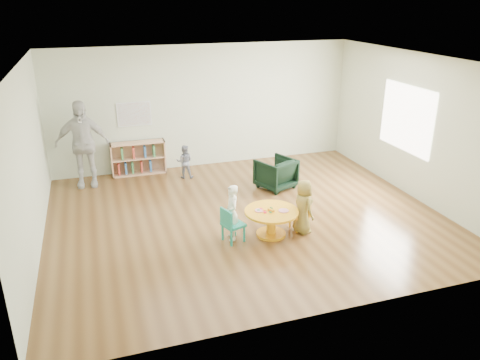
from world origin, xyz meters
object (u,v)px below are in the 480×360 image
at_px(activity_table, 271,218).
at_px(toddler, 185,162).
at_px(bookshelf, 138,158).
at_px(armchair, 276,173).
at_px(child_right, 303,207).
at_px(child_left, 232,213).
at_px(kid_chair_left, 231,224).
at_px(kid_chair_right, 301,213).
at_px(adult_caretaker, 82,144).

height_order(activity_table, toddler, toddler).
bearing_deg(toddler, bookshelf, -16.61).
height_order(armchair, child_right, child_right).
xyz_separation_m(activity_table, child_right, (0.55, -0.06, 0.16)).
relative_size(bookshelf, armchair, 1.69).
distance_m(bookshelf, child_right, 4.41).
xyz_separation_m(activity_table, toddler, (-0.84, 3.09, 0.06)).
bearing_deg(armchair, child_left, 26.89).
distance_m(kid_chair_left, child_right, 1.27).
height_order(kid_chair_right, bookshelf, bookshelf).
distance_m(bookshelf, child_left, 3.77).
bearing_deg(toddler, kid_chair_right, 130.37).
xyz_separation_m(bookshelf, child_right, (2.35, -3.73, 0.11)).
xyz_separation_m(armchair, adult_caretaker, (-3.78, 1.36, 0.60)).
bearing_deg(child_right, kid_chair_right, -24.27).
bearing_deg(armchair, child_right, 57.71).
relative_size(bookshelf, adult_caretaker, 0.65).
bearing_deg(bookshelf, child_left, -72.57).
xyz_separation_m(activity_table, armchair, (0.85, 1.92, 0.01)).
bearing_deg(kid_chair_left, toddler, 164.73).
distance_m(bookshelf, armchair, 3.18).
relative_size(armchair, adult_caretaker, 0.39).
relative_size(kid_chair_left, adult_caretaker, 0.32).
distance_m(armchair, child_right, 2.01).
bearing_deg(bookshelf, kid_chair_right, -56.61).
height_order(kid_chair_right, armchair, armchair).
height_order(kid_chair_left, toddler, toddler).
height_order(bookshelf, child_left, child_left).
relative_size(kid_chair_right, adult_caretaker, 0.29).
xyz_separation_m(kid_chair_left, bookshelf, (-1.09, 3.69, 0.05)).
height_order(bookshelf, child_right, child_right).
height_order(bookshelf, adult_caretaker, adult_caretaker).
relative_size(toddler, adult_caretaker, 0.41).
bearing_deg(armchair, activity_table, 42.48).
bearing_deg(child_left, bookshelf, -160.01).
distance_m(kid_chair_left, bookshelf, 3.85).
bearing_deg(child_left, child_right, 86.16).
bearing_deg(child_left, activity_table, 85.73).
bearing_deg(kid_chair_right, child_right, 156.79).
distance_m(kid_chair_right, child_left, 1.26).
height_order(kid_chair_left, bookshelf, bookshelf).
bearing_deg(kid_chair_right, activity_table, 88.49).
height_order(armchair, toddler, toddler).
relative_size(kid_chair_left, kid_chair_right, 1.13).
bearing_deg(activity_table, kid_chair_left, -178.67).
bearing_deg(adult_caretaker, kid_chair_right, -37.64).
distance_m(kid_chair_left, child_left, 0.19).
height_order(toddler, adult_caretaker, adult_caretaker).
bearing_deg(toddler, kid_chair_left, 107.53).
bearing_deg(activity_table, child_left, 173.16).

